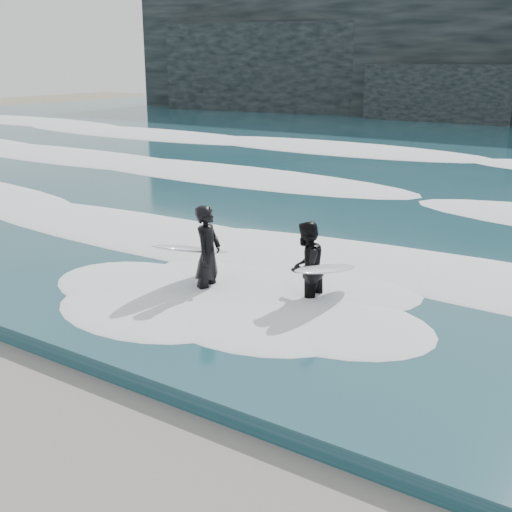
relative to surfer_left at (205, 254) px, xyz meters
name	(u,v)px	position (x,y,z in m)	size (l,w,h in m)	color
foam_near	(313,254)	(0.82, 2.71, -0.55)	(60.00, 3.20, 0.20)	white
foam_mid	(425,197)	(0.82, 9.71, -0.53)	(60.00, 4.00, 0.24)	white
foam_far	(499,158)	(0.82, 18.71, -0.50)	(60.00, 4.80, 0.30)	white
surfer_left	(205,254)	(0.00, 0.00, 0.00)	(1.02, 2.16, 1.88)	black
surfer_right	(308,268)	(1.87, 0.58, -0.09)	(1.07, 1.97, 1.70)	black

